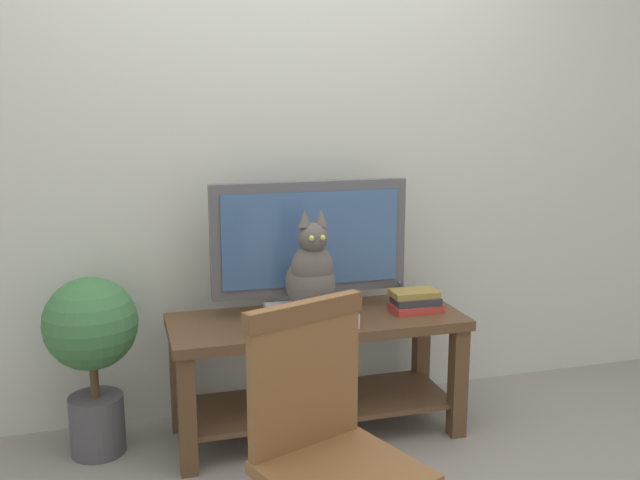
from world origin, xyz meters
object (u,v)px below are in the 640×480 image
Objects in this scene: book_stack at (415,301)px; wooden_chair at (326,437)px; tv at (310,243)px; tv_stand at (317,353)px; cat at (311,273)px; media_box at (310,316)px; potted_plant at (92,344)px.

wooden_chair is at bearing -125.74° from book_stack.
tv_stand is at bearing -90.01° from tv.
tv is 2.04× the size of cat.
media_box is at bearing 77.07° from wooden_chair.
potted_plant is at bearing 174.68° from tv_stand.
cat is 0.97m from potted_plant.
tv reaches higher than media_box.
wooden_chair reaches higher than media_box.
media_box is (-0.05, -0.06, 0.20)m from tv_stand.
media_box is 1.54× the size of book_stack.
cat is (-0.05, -0.08, 0.39)m from tv_stand.
cat reaches higher than book_stack.
book_stack reaches higher than tv_stand.
potted_plant reaches higher than book_stack.
tv reaches higher than potted_plant.
wooden_chair reaches higher than book_stack.
potted_plant is at bearing -178.92° from tv.
potted_plant is at bearing 169.69° from cat.
tv is at bearing 74.58° from media_box.
tv_stand is 1.45× the size of tv.
cat reaches higher than media_box.
wooden_chair is at bearing -102.93° from media_box.
book_stack is at bearing 4.57° from cat.
tv is 0.33m from media_box.
media_box is 1.02m from wooden_chair.
book_stack reaches higher than media_box.
cat is at bearing -103.92° from tv.
book_stack is at bearing -5.09° from potted_plant.
media_box is 0.93m from potted_plant.
tv_stand is at bearing 53.17° from media_box.
cat is (0.00, -0.01, 0.19)m from media_box.
wooden_chair is (-0.27, -1.16, -0.33)m from tv.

